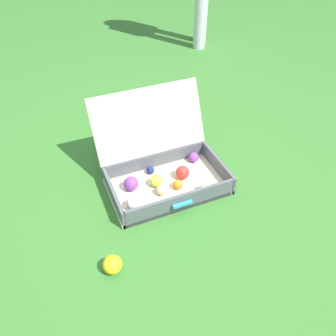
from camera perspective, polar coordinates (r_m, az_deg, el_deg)
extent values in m
plane|color=#336B28|center=(1.98, -0.22, -3.18)|extent=(16.00, 16.00, 0.00)
cube|color=beige|center=(1.97, 0.00, -3.07)|extent=(0.66, 0.39, 0.03)
cube|color=#4C5156|center=(1.87, -9.13, -4.69)|extent=(0.02, 0.39, 0.12)
cube|color=#4C5156|center=(2.05, 8.29, 0.29)|extent=(0.02, 0.39, 0.12)
cube|color=#4C5156|center=(1.82, 2.28, -5.78)|extent=(0.62, 0.02, 0.12)
cube|color=#4C5156|center=(2.06, -1.99, 1.12)|extent=(0.62, 0.02, 0.12)
cube|color=beige|center=(2.00, -3.13, 7.83)|extent=(0.66, 0.19, 0.36)
cube|color=teal|center=(1.80, 2.57, -6.05)|extent=(0.11, 0.02, 0.02)
sphere|color=#D1B784|center=(1.90, 6.11, -3.43)|extent=(0.06, 0.06, 0.06)
sphere|color=navy|center=(2.02, -2.95, -0.35)|extent=(0.05, 0.05, 0.05)
sphere|color=#CCDB38|center=(1.93, -2.01, -2.12)|extent=(0.07, 0.07, 0.07)
sphere|color=red|center=(1.98, 2.44, -0.75)|extent=(0.08, 0.08, 0.08)
sphere|color=purple|center=(1.92, -6.20, -2.61)|extent=(0.08, 0.08, 0.08)
sphere|color=purple|center=(2.10, 4.31, 1.80)|extent=(0.06, 0.06, 0.06)
sphere|color=#D1B784|center=(1.89, -1.14, -3.72)|extent=(0.06, 0.06, 0.06)
sphere|color=white|center=(1.81, -5.76, -5.86)|extent=(0.08, 0.08, 0.08)
sphere|color=orange|center=(1.92, 1.65, -2.78)|extent=(0.06, 0.06, 0.06)
sphere|color=yellow|center=(1.61, -9.29, -15.67)|extent=(0.09, 0.09, 0.09)
cylinder|color=#B2B2B7|center=(3.65, 5.59, 25.89)|extent=(0.12, 0.12, 0.88)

